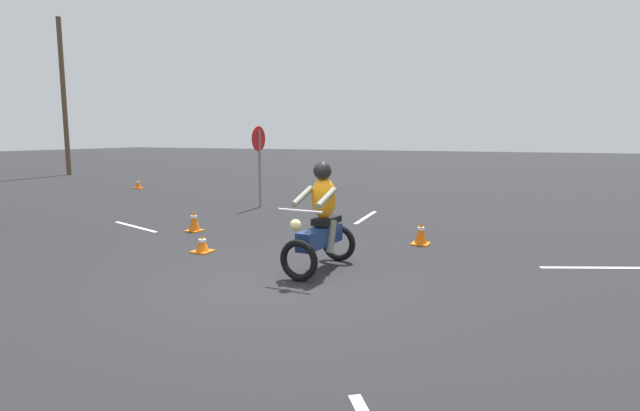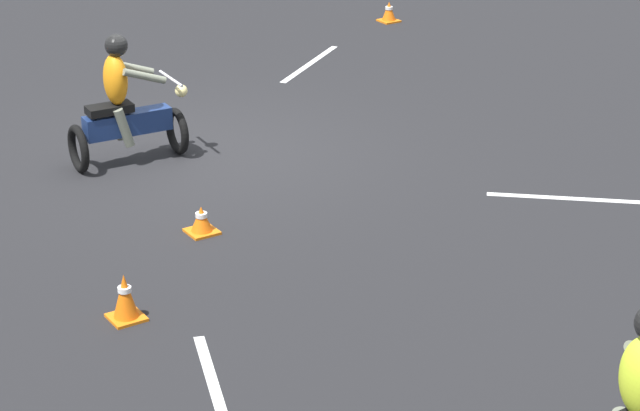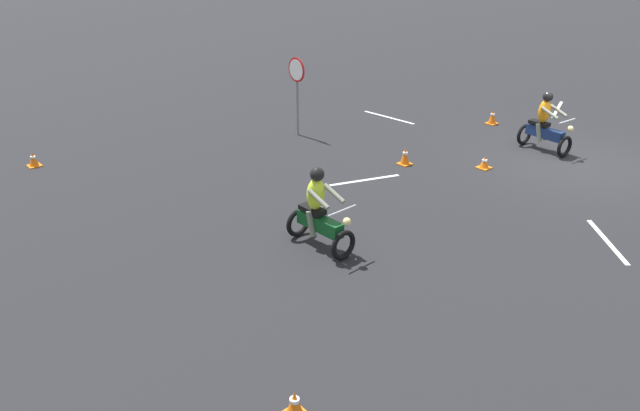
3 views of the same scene
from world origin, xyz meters
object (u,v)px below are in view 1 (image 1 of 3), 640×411
stop_sign (259,150)px  traffic_cone_far_center (421,233)px  motorcycle_rider_foreground (321,223)px  traffic_cone_near_left (194,221)px  utility_pole_near (64,97)px  traffic_cone_near_right (138,184)px  traffic_cone_mid_left (202,244)px

stop_sign → traffic_cone_far_center: size_ratio=4.97×
motorcycle_rider_foreground → stop_sign: (5.49, 4.32, 0.91)m
traffic_cone_near_left → utility_pole_near: size_ratio=0.06×
motorcycle_rider_foreground → traffic_cone_near_right: (7.92, 11.18, -0.55)m
utility_pole_near → traffic_cone_mid_left: bearing=-123.9°
stop_sign → traffic_cone_mid_left: (-5.29, -1.95, -1.49)m
motorcycle_rider_foreground → traffic_cone_near_right: 13.71m
traffic_cone_near_left → traffic_cone_far_center: bearing=-82.3°
traffic_cone_mid_left → utility_pole_near: size_ratio=0.04×
stop_sign → traffic_cone_near_left: (-3.76, -0.60, -1.41)m
traffic_cone_near_right → utility_pole_near: utility_pole_near is taller
traffic_cone_near_left → stop_sign: bearing=9.0°
traffic_cone_far_center → utility_pole_near: (9.29, 20.43, 3.73)m
traffic_cone_near_left → utility_pole_near: 18.94m
traffic_cone_mid_left → utility_pole_near: bearing=56.1°
motorcycle_rider_foreground → traffic_cone_near_right: size_ratio=4.42×
traffic_cone_near_left → traffic_cone_near_right: bearing=50.3°
traffic_cone_near_left → utility_pole_near: utility_pole_near is taller
traffic_cone_near_right → traffic_cone_mid_left: size_ratio=1.17×
motorcycle_rider_foreground → traffic_cone_far_center: size_ratio=3.59×
traffic_cone_near_left → traffic_cone_far_center: 4.78m
traffic_cone_near_right → traffic_cone_far_center: bearing=-114.5°
traffic_cone_mid_left → utility_pole_near: (11.46, 17.04, 3.81)m
traffic_cone_mid_left → traffic_cone_far_center: traffic_cone_far_center is taller
traffic_cone_near_left → traffic_cone_mid_left: 2.04m
traffic_cone_near_right → traffic_cone_mid_left: 11.71m
traffic_cone_mid_left → stop_sign: bearing=20.2°
traffic_cone_near_right → utility_pole_near: 9.80m
traffic_cone_near_right → traffic_cone_near_left: bearing=-129.7°
traffic_cone_mid_left → utility_pole_near: 20.88m
motorcycle_rider_foreground → traffic_cone_near_right: motorcycle_rider_foreground is taller
motorcycle_rider_foreground → stop_sign: stop_sign is taller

